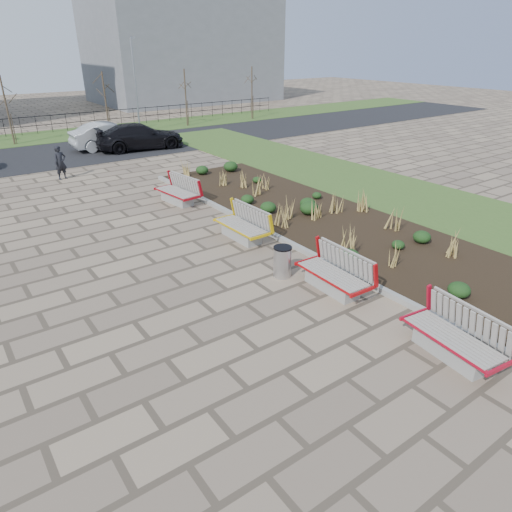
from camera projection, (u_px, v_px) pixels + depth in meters
ground at (284, 372)px, 8.73m from camera, size 120.00×120.00×0.00m
planting_bed at (334, 224)px, 15.69m from camera, size 4.50×18.00×0.10m
planting_curb at (281, 239)px, 14.45m from camera, size 0.16×18.00×0.15m
grass_verge_near at (419, 200)px, 18.22m from camera, size 5.00×38.00×0.04m
grass_verge_far at (10, 141)px, 29.31m from camera, size 80.00×5.00×0.04m
road at (31, 158)px, 24.90m from camera, size 80.00×7.00×0.02m
bench_a at (454, 335)px, 8.95m from camera, size 1.14×2.19×1.00m
bench_b at (333, 272)px, 11.42m from camera, size 0.96×2.13×1.00m
bench_c at (241, 224)px, 14.45m from camera, size 0.94×2.12×1.00m
bench_d at (176, 191)px, 17.75m from camera, size 1.16×2.20×1.00m
litter_bin at (282, 262)px, 12.14m from camera, size 0.48×0.48×0.84m
pedestrian at (60, 163)px, 20.79m from camera, size 0.63×0.49×1.53m
car_silver at (111, 135)px, 26.90m from camera, size 4.60×1.67×1.51m
car_black at (140, 136)px, 26.67m from camera, size 5.30×2.70×1.47m
tree_c at (7, 110)px, 27.35m from camera, size 1.40×1.40×4.00m
tree_d at (106, 103)px, 30.52m from camera, size 1.40×1.40×4.00m
tree_e at (186, 98)px, 33.70m from camera, size 1.40×1.40×4.00m
tree_f at (252, 93)px, 36.87m from camera, size 1.40×1.40×4.00m
lamp_east at (135, 87)px, 30.79m from camera, size 0.24×0.60×6.00m
railing_fence at (4, 128)px, 30.15m from camera, size 44.00×0.10×1.20m
building_grey at (183, 50)px, 48.07m from camera, size 18.00×12.00×10.00m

